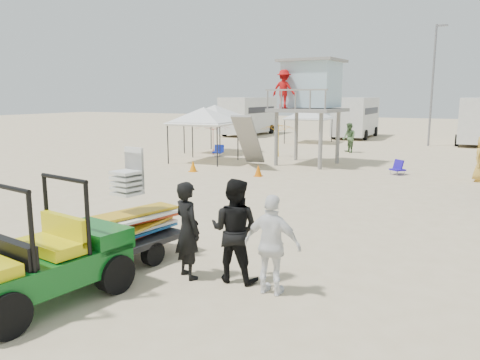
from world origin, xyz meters
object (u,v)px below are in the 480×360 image
at_px(surf_trailer, 133,221).
at_px(utility_cart, 39,249).
at_px(man_left, 188,230).
at_px(lifeguard_tower, 308,89).

bearing_deg(surf_trailer, utility_cart, -90.18).
relative_size(man_left, lifeguard_tower, 0.37).
xyz_separation_m(utility_cart, man_left, (1.52, 2.04, -0.03)).
distance_m(man_left, lifeguard_tower, 15.79).
distance_m(surf_trailer, man_left, 1.55).
relative_size(surf_trailer, lifeguard_tower, 0.49).
bearing_deg(utility_cart, surf_trailer, 89.82).
distance_m(utility_cart, lifeguard_tower, 17.60).
bearing_deg(man_left, utility_cart, 81.40).
bearing_deg(surf_trailer, lifeguard_tower, 94.79).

